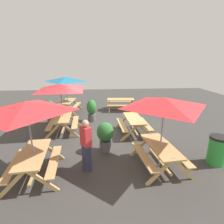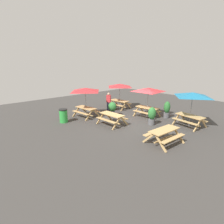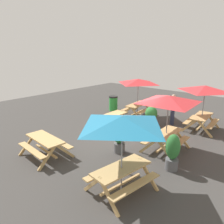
{
  "view_description": "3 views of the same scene",
  "coord_description": "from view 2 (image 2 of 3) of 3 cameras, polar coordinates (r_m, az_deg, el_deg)",
  "views": [
    {
      "loc": [
        -7.84,
        -0.04,
        3.37
      ],
      "look_at": [
        0.24,
        -0.71,
        0.9
      ],
      "focal_mm": 28.0,
      "sensor_mm": 36.0,
      "label": 1
    },
    {
      "loc": [
        8.14,
        -9.35,
        4.1
      ],
      "look_at": [
        -0.32,
        -1.69,
        0.9
      ],
      "focal_mm": 28.0,
      "sensor_mm": 36.0,
      "label": 2
    },
    {
      "loc": [
        7.75,
        5.36,
        4.01
      ],
      "look_at": [
        -0.32,
        -1.69,
        0.9
      ],
      "focal_mm": 35.0,
      "sensor_mm": 36.0,
      "label": 3
    }
  ],
  "objects": [
    {
      "name": "ground_plane",
      "position": [
        13.05,
        6.46,
        -2.75
      ],
      "size": [
        24.67,
        24.67,
        0.0
      ],
      "primitive_type": "plane",
      "color": "#3D3A38",
      "rests_on": "ground"
    },
    {
      "name": "picnic_table_0",
      "position": [
        9.63,
        16.66,
        -6.59
      ],
      "size": [
        1.64,
        1.89,
        0.81
      ],
      "rotation": [
        0.0,
        0.0,
        1.5
      ],
      "color": "tan",
      "rests_on": "ground"
    },
    {
      "name": "picnic_table_1",
      "position": [
        11.95,
        0.0,
        -1.56
      ],
      "size": [
        1.85,
        1.59,
        0.81
      ],
      "rotation": [
        0.0,
        0.0,
        0.04
      ],
      "color": "tan",
      "rests_on": "ground"
    },
    {
      "name": "picnic_table_2",
      "position": [
        13.73,
        11.74,
        6.49
      ],
      "size": [
        2.82,
        2.82,
        2.34
      ],
      "rotation": [
        0.0,
        0.0,
        0.06
      ],
      "color": "tan",
      "rests_on": "ground"
    },
    {
      "name": "picnic_table_3",
      "position": [
        12.41,
        24.79,
        4.42
      ],
      "size": [
        2.25,
        2.25,
        2.34
      ],
      "rotation": [
        0.0,
        0.0,
        -0.13
      ],
      "color": "tan",
      "rests_on": "ground"
    },
    {
      "name": "picnic_table_4",
      "position": [
        13.55,
        -8.7,
        6.52
      ],
      "size": [
        2.19,
        2.19,
        2.34
      ],
      "rotation": [
        0.0,
        0.0,
        0.1
      ],
      "color": "tan",
      "rests_on": "ground"
    },
    {
      "name": "picnic_table_5",
      "position": [
        16.07,
        2.56,
        8.1
      ],
      "size": [
        2.17,
        2.17,
        2.34
      ],
      "rotation": [
        0.0,
        0.0,
        0.09
      ],
      "color": "tan",
      "rests_on": "ground"
    },
    {
      "name": "trash_bin_green",
      "position": [
        12.92,
        -15.57,
        -1.14
      ],
      "size": [
        0.59,
        0.59,
        0.98
      ],
      "color": "green",
      "rests_on": "ground"
    },
    {
      "name": "potted_plant_0",
      "position": [
        14.07,
        17.48,
        0.84
      ],
      "size": [
        0.48,
        0.48,
        1.3
      ],
      "color": "#59595B",
      "rests_on": "ground"
    },
    {
      "name": "potted_plant_1",
      "position": [
        13.91,
        0.08,
        1.3
      ],
      "size": [
        0.64,
        0.64,
        1.13
      ],
      "color": "#59595B",
      "rests_on": "ground"
    },
    {
      "name": "potted_plant_2",
      "position": [
        12.2,
        12.89,
        -1.08
      ],
      "size": [
        0.54,
        0.54,
        1.24
      ],
      "color": "#59595B",
      "rests_on": "ground"
    },
    {
      "name": "person_standing",
      "position": [
        15.12,
        -1.11,
        3.38
      ],
      "size": [
        0.42,
        0.38,
        1.67
      ],
      "rotation": [
        0.0,
        0.0,
        0.58
      ],
      "color": "#2D334C",
      "rests_on": "ground"
    }
  ]
}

